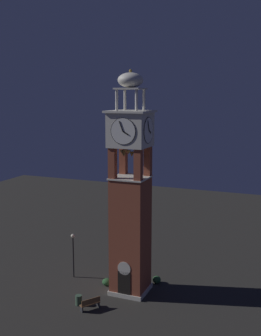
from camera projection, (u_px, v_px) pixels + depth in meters
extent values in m
plane|color=#2A2925|center=(130.00, 291.00, 35.46)|extent=(80.00, 80.00, 0.00)
cube|color=brown|center=(130.00, 236.00, 34.63)|extent=(2.71, 2.71, 9.65)
cube|color=silver|center=(130.00, 289.00, 35.43)|extent=(2.91, 2.91, 0.35)
cube|color=black|center=(124.00, 285.00, 34.01)|extent=(1.10, 0.04, 2.20)
cylinder|color=silver|center=(124.00, 268.00, 33.77)|extent=(1.10, 0.04, 1.10)
cube|color=brown|center=(113.00, 164.00, 33.01)|extent=(0.56, 0.56, 2.54)
cube|color=brown|center=(138.00, 166.00, 32.21)|extent=(0.56, 0.56, 2.54)
cube|color=brown|center=(123.00, 160.00, 34.98)|extent=(0.56, 0.56, 2.54)
cube|color=brown|center=(148.00, 161.00, 34.18)|extent=(0.56, 0.56, 2.54)
cube|color=silver|center=(130.00, 178.00, 33.80)|extent=(2.87, 2.87, 0.12)
cone|color=brown|center=(138.00, 154.00, 33.30)|extent=(0.48, 0.48, 0.48)
cone|color=brown|center=(137.00, 153.00, 33.79)|extent=(0.53, 0.53, 0.37)
cone|color=brown|center=(128.00, 152.00, 34.04)|extent=(0.40, 0.40, 0.35)
cone|color=brown|center=(123.00, 153.00, 33.63)|extent=(0.55, 0.55, 0.44)
cone|color=brown|center=(124.00, 154.00, 33.14)|extent=(0.47, 0.47, 0.50)
cone|color=brown|center=(132.00, 154.00, 32.87)|extent=(0.38, 0.38, 0.41)
cube|color=silver|center=(130.00, 130.00, 33.15)|extent=(2.95, 2.95, 2.69)
cylinder|color=white|center=(123.00, 131.00, 31.78)|extent=(2.04, 0.05, 2.04)
torus|color=black|center=(123.00, 131.00, 31.78)|extent=(2.06, 0.06, 2.06)
cube|color=black|center=(125.00, 133.00, 31.67)|extent=(0.49, 0.03, 0.32)
cube|color=black|center=(121.00, 126.00, 31.72)|extent=(0.35, 0.03, 0.78)
cylinder|color=white|center=(137.00, 128.00, 34.52)|extent=(2.04, 0.05, 2.04)
torus|color=black|center=(137.00, 128.00, 34.52)|extent=(2.06, 0.06, 2.06)
cube|color=black|center=(140.00, 130.00, 34.51)|extent=(0.49, 0.03, 0.32)
cube|color=black|center=(136.00, 124.00, 34.56)|extent=(0.35, 0.03, 0.78)
cylinder|color=white|center=(113.00, 129.00, 33.70)|extent=(0.05, 2.04, 2.04)
torus|color=black|center=(113.00, 129.00, 33.70)|extent=(0.06, 2.06, 2.06)
cube|color=black|center=(114.00, 130.00, 33.95)|extent=(0.03, 0.49, 0.32)
cube|color=black|center=(112.00, 125.00, 33.53)|extent=(0.03, 0.35, 0.78)
cylinder|color=white|center=(148.00, 130.00, 32.59)|extent=(0.05, 2.04, 2.04)
torus|color=black|center=(148.00, 130.00, 32.59)|extent=(0.06, 2.06, 2.06)
cube|color=black|center=(150.00, 132.00, 32.80)|extent=(0.03, 0.49, 0.32)
cube|color=black|center=(149.00, 126.00, 32.37)|extent=(0.03, 0.35, 0.78)
cube|color=silver|center=(130.00, 111.00, 32.91)|extent=(3.31, 3.31, 0.16)
cylinder|color=silver|center=(117.00, 100.00, 32.32)|extent=(0.22, 0.22, 1.61)
cylinder|color=silver|center=(136.00, 100.00, 31.71)|extent=(0.22, 0.22, 1.61)
cylinder|color=silver|center=(125.00, 100.00, 33.80)|extent=(0.22, 0.22, 1.61)
cylinder|color=silver|center=(144.00, 100.00, 33.20)|extent=(0.22, 0.22, 1.61)
cube|color=silver|center=(130.00, 89.00, 32.61)|extent=(2.06, 2.06, 0.12)
ellipsoid|color=silver|center=(130.00, 80.00, 32.50)|extent=(1.98, 1.98, 1.17)
sphere|color=#B79338|center=(130.00, 71.00, 32.38)|extent=(0.24, 0.24, 0.24)
cube|color=brown|center=(90.00, 304.00, 32.38)|extent=(1.27, 1.56, 0.06)
cube|color=brown|center=(91.00, 301.00, 32.17)|extent=(0.95, 1.34, 0.44)
cube|color=#2D2D33|center=(81.00, 309.00, 32.03)|extent=(0.37, 0.29, 0.42)
cube|color=#2D2D33|center=(98.00, 304.00, 32.80)|extent=(0.37, 0.29, 0.42)
cylinder|color=black|center=(73.00, 258.00, 37.88)|extent=(0.12, 0.12, 3.69)
sphere|color=#F9EFCC|center=(73.00, 236.00, 37.53)|extent=(0.36, 0.36, 0.36)
cylinder|color=#38513D|center=(79.00, 300.00, 33.04)|extent=(0.52, 0.52, 0.80)
ellipsoid|color=#28562D|center=(157.00, 280.00, 36.90)|extent=(0.72, 0.72, 0.64)
ellipsoid|color=#28562D|center=(107.00, 282.00, 36.49)|extent=(0.79, 0.79, 0.61)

